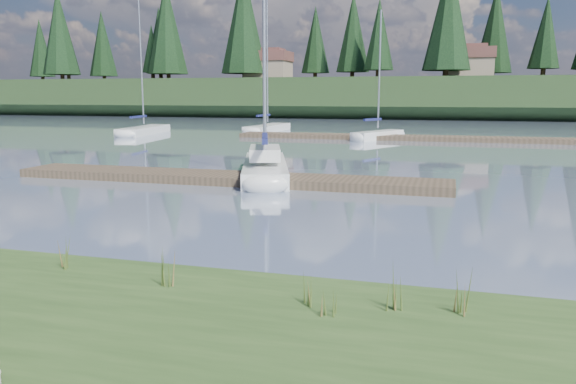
% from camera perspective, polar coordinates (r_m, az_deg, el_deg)
% --- Properties ---
extents(ground, '(200.00, 200.00, 0.00)m').
position_cam_1_polar(ground, '(39.88, 10.62, 5.25)').
color(ground, '#7F8EAA').
rests_on(ground, ground).
extents(ridge, '(200.00, 20.00, 5.00)m').
position_cam_1_polar(ridge, '(82.67, 13.55, 9.22)').
color(ridge, black).
rests_on(ridge, ground).
extents(sailboat_main, '(3.96, 8.02, 11.50)m').
position_cam_1_polar(sailboat_main, '(22.18, -2.35, 2.90)').
color(sailboat_main, silver).
rests_on(sailboat_main, ground).
extents(dock_near, '(16.00, 2.00, 0.30)m').
position_cam_1_polar(dock_near, '(20.34, -6.48, 1.43)').
color(dock_near, '#4C3D2C').
rests_on(dock_near, ground).
extents(dock_far, '(26.00, 2.20, 0.30)m').
position_cam_1_polar(dock_far, '(39.74, 13.51, 5.35)').
color(dock_far, '#4C3D2C').
rests_on(dock_far, ground).
extents(sailboat_bg_0, '(2.82, 8.55, 12.13)m').
position_cam_1_polar(sailboat_bg_0, '(46.98, -14.07, 6.20)').
color(sailboat_bg_0, silver).
rests_on(sailboat_bg_0, ground).
extents(sailboat_bg_1, '(2.00, 8.21, 12.13)m').
position_cam_1_polar(sailboat_bg_1, '(48.38, -1.78, 6.60)').
color(sailboat_bg_1, silver).
rests_on(sailboat_bg_1, ground).
extents(sailboat_bg_2, '(3.55, 5.64, 8.87)m').
position_cam_1_polar(sailboat_bg_2, '(40.47, 9.49, 5.83)').
color(sailboat_bg_2, silver).
rests_on(sailboat_bg_2, ground).
extents(weed_0, '(0.17, 0.14, 0.72)m').
position_cam_1_polar(weed_0, '(8.41, -12.23, -7.47)').
color(weed_0, '#475B23').
rests_on(weed_0, bank).
extents(weed_1, '(0.17, 0.14, 0.45)m').
position_cam_1_polar(weed_1, '(7.60, 2.06, -10.02)').
color(weed_1, '#475B23').
rests_on(weed_1, bank).
extents(weed_2, '(0.17, 0.14, 0.65)m').
position_cam_1_polar(weed_2, '(7.51, 10.78, -9.77)').
color(weed_2, '#475B23').
rests_on(weed_2, bank).
extents(weed_3, '(0.17, 0.14, 0.55)m').
position_cam_1_polar(weed_3, '(9.78, -21.98, -5.93)').
color(weed_3, '#475B23').
rests_on(weed_3, bank).
extents(weed_4, '(0.17, 0.14, 0.39)m').
position_cam_1_polar(weed_4, '(7.29, 4.08, -11.13)').
color(weed_4, '#475B23').
rests_on(weed_4, bank).
extents(weed_5, '(0.17, 0.14, 0.60)m').
position_cam_1_polar(weed_5, '(7.61, 17.35, -9.95)').
color(weed_5, '#475B23').
rests_on(weed_5, bank).
extents(mud_lip, '(60.00, 0.50, 0.14)m').
position_cam_1_polar(mud_lip, '(9.32, -8.49, -9.37)').
color(mud_lip, '#33281C').
rests_on(mud_lip, ground).
extents(conifer_0, '(5.72, 5.72, 14.15)m').
position_cam_1_polar(conifer_0, '(96.96, -22.20, 14.84)').
color(conifer_0, '#382619').
rests_on(conifer_0, ridge).
extents(conifer_1, '(4.40, 4.40, 11.30)m').
position_cam_1_polar(conifer_1, '(92.03, -12.92, 14.76)').
color(conifer_1, '#382619').
rests_on(conifer_1, ridge).
extents(conifer_2, '(6.60, 6.60, 16.05)m').
position_cam_1_polar(conifer_2, '(83.38, -4.53, 17.07)').
color(conifer_2, '#382619').
rests_on(conifer_2, ridge).
extents(conifer_3, '(4.84, 4.84, 12.25)m').
position_cam_1_polar(conifer_3, '(83.17, 6.62, 15.80)').
color(conifer_3, '#382619').
rests_on(conifer_3, ridge).
extents(conifer_4, '(6.16, 6.16, 15.10)m').
position_cam_1_polar(conifer_4, '(76.24, 15.99, 17.06)').
color(conifer_4, '#382619').
rests_on(conifer_4, ridge).
extents(conifer_5, '(3.96, 3.96, 10.35)m').
position_cam_1_polar(conifer_5, '(80.76, 24.74, 14.51)').
color(conifer_5, '#382619').
rests_on(conifer_5, ridge).
extents(house_0, '(6.30, 5.30, 4.65)m').
position_cam_1_polar(house_0, '(83.74, -2.01, 12.78)').
color(house_0, gray).
rests_on(house_0, ridge).
extents(house_1, '(6.30, 5.30, 4.65)m').
position_cam_1_polar(house_1, '(80.73, 17.98, 12.42)').
color(house_1, gray).
rests_on(house_1, ridge).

